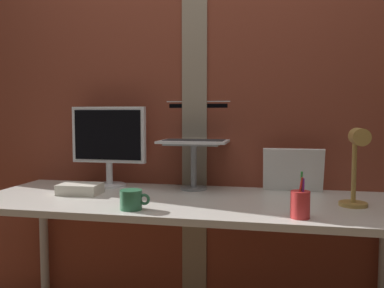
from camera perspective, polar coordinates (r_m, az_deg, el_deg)
The scene contains 10 objects.
brick_wall_back at distance 2.26m, azimuth 2.58°, elevation 5.81°, with size 3.70×0.16×2.45m.
desk at distance 1.92m, azimuth -0.61°, elevation -9.86°, with size 2.00×0.71×0.77m.
monitor at distance 2.24m, azimuth -11.72°, elevation 0.64°, with size 0.41×0.18×0.44m.
laptop_stand at distance 2.11m, azimuth 0.24°, elevation -2.02°, with size 0.28×0.22×0.25m.
laptop at distance 2.16m, azimuth 0.57°, elevation 1.82°, with size 0.36×0.27×0.22m.
whiteboard_panel at distance 2.11m, azimuth 14.14°, elevation -3.63°, with size 0.30×0.02×0.23m, color white.
desk_lamp at distance 1.80m, azimuth 22.35°, elevation -1.99°, with size 0.12×0.20×0.34m.
pen_cup at distance 1.60m, azimuth 15.10°, elevation -8.24°, with size 0.07×0.07×0.18m.
coffee_mug at distance 1.70m, azimuth -8.57°, elevation -7.82°, with size 0.13×0.09×0.08m.
paper_clutter_stack at distance 2.08m, azimuth -15.57°, elevation -6.15°, with size 0.20×0.14×0.05m, color silver.
Camera 1 is at (0.36, -1.87, 1.17)m, focal length 37.61 mm.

